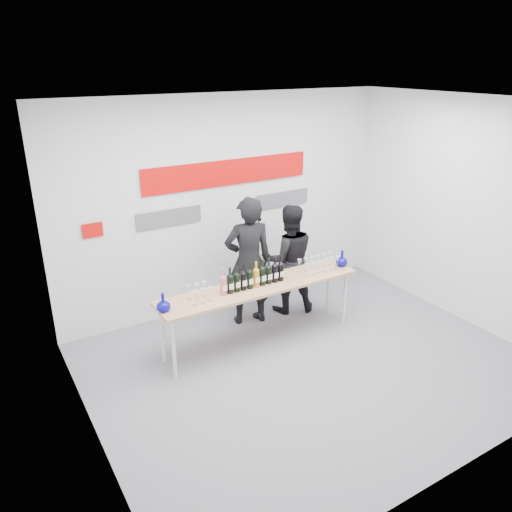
# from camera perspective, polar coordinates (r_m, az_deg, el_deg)

# --- Properties ---
(ground) EXTENTS (5.00, 5.00, 0.00)m
(ground) POSITION_cam_1_polar(r_m,az_deg,el_deg) (6.14, 6.21, -12.15)
(ground) COLOR slate
(ground) RESTS_ON ground
(back_wall) EXTENTS (5.00, 0.04, 3.00)m
(back_wall) POSITION_cam_1_polar(r_m,az_deg,el_deg) (7.05, -3.16, 5.98)
(back_wall) COLOR silver
(back_wall) RESTS_ON ground
(signage) EXTENTS (3.38, 0.02, 0.79)m
(signage) POSITION_cam_1_polar(r_m,az_deg,el_deg) (6.92, -3.51, 8.29)
(signage) COLOR #C30A08
(signage) RESTS_ON back_wall
(tasting_table) EXTENTS (2.66, 0.55, 0.80)m
(tasting_table) POSITION_cam_1_polar(r_m,az_deg,el_deg) (6.19, 0.48, -3.86)
(tasting_table) COLOR tan
(tasting_table) RESTS_ON ground
(wine_bottles) EXTENTS (0.89, 0.08, 0.33)m
(wine_bottles) POSITION_cam_1_polar(r_m,az_deg,el_deg) (6.05, -0.35, -2.17)
(wine_bottles) COLOR #CC5966
(wine_bottles) RESTS_ON tasting_table
(decanter_left) EXTENTS (0.16, 0.16, 0.21)m
(decanter_left) POSITION_cam_1_polar(r_m,az_deg,el_deg) (5.61, -10.57, -5.20)
(decanter_left) COLOR #09067F
(decanter_left) RESTS_ON tasting_table
(decanter_right) EXTENTS (0.16, 0.16, 0.21)m
(decanter_right) POSITION_cam_1_polar(r_m,az_deg,el_deg) (6.80, 9.78, -0.25)
(decanter_right) COLOR #09067F
(decanter_right) RESTS_ON tasting_table
(glasses_left) EXTENTS (0.27, 0.23, 0.18)m
(glasses_left) POSITION_cam_1_polar(r_m,az_deg,el_deg) (5.79, -6.43, -4.25)
(glasses_left) COLOR silver
(glasses_left) RESTS_ON tasting_table
(glasses_right) EXTENTS (0.57, 0.23, 0.18)m
(glasses_right) POSITION_cam_1_polar(r_m,az_deg,el_deg) (6.60, 7.16, -0.92)
(glasses_right) COLOR silver
(glasses_right) RESTS_ON tasting_table
(presenter_left) EXTENTS (0.73, 0.57, 1.77)m
(presenter_left) POSITION_cam_1_polar(r_m,az_deg,el_deg) (6.63, -0.88, -0.62)
(presenter_left) COLOR black
(presenter_left) RESTS_ON ground
(presenter_right) EXTENTS (0.92, 0.82, 1.57)m
(presenter_right) POSITION_cam_1_polar(r_m,az_deg,el_deg) (7.00, 3.72, -0.34)
(presenter_right) COLOR black
(presenter_right) RESTS_ON ground
(mic_stand) EXTENTS (0.17, 0.17, 1.47)m
(mic_stand) POSITION_cam_1_polar(r_m,az_deg,el_deg) (6.92, 0.31, -3.63)
(mic_stand) COLOR black
(mic_stand) RESTS_ON ground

